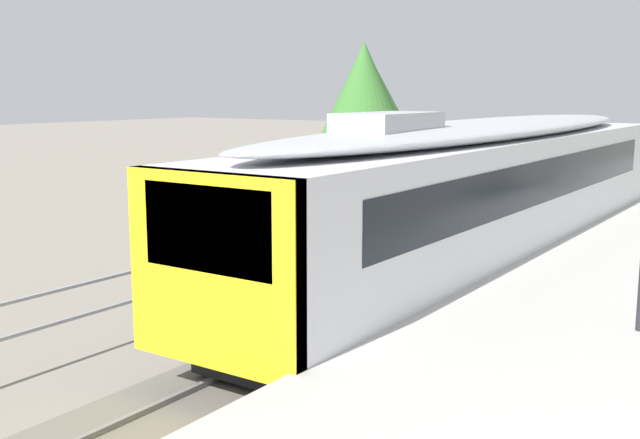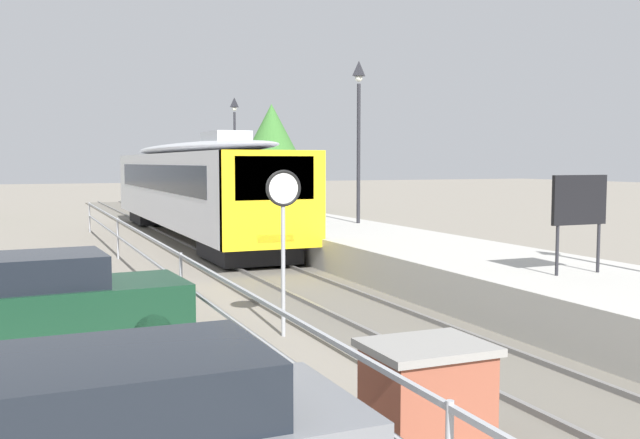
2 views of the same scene
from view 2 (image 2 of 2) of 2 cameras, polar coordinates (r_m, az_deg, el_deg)
ground_plane at (r=23.57m, az=-15.35°, el=-2.71°), size 160.00×160.00×0.00m
track_rails at (r=24.15m, az=-8.27°, el=-2.34°), size 3.20×60.00×0.14m
commuter_train at (r=27.14m, az=-10.07°, el=2.86°), size 2.82×18.60×3.74m
station_platform at (r=25.12m, az=-1.09°, el=-1.07°), size 3.90×60.00×0.90m
platform_lamp_mid_platform at (r=23.88m, az=3.10°, el=8.65°), size 0.34×0.34×5.35m
platform_lamp_far_end at (r=37.47m, az=-6.81°, el=7.15°), size 0.34×0.34×5.35m
platform_notice_board at (r=13.76m, az=19.95°, el=1.21°), size 1.20×0.08×1.80m
speed_limit_sign at (r=11.90m, az=-2.93°, el=0.70°), size 0.61×0.10×2.81m
brick_utility_cabinet at (r=7.48m, az=8.46°, el=-13.86°), size 1.21×0.99×1.13m
carpark_fence at (r=13.63m, az=-11.02°, el=-4.03°), size 0.06×36.06×1.25m
parked_hatchback_dark_green at (r=11.87m, az=-20.70°, el=-6.10°), size 4.09×1.98×1.53m
tree_behind_station_far at (r=41.70m, az=-3.87°, el=6.19°), size 4.60×4.60×6.28m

